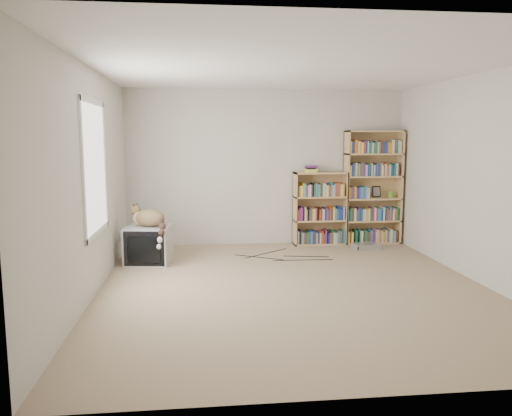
{
  "coord_description": "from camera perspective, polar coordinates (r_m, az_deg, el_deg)",
  "views": [
    {
      "loc": [
        -1.05,
        -5.54,
        1.73
      ],
      "look_at": [
        -0.34,
        1.0,
        0.81
      ],
      "focal_mm": 35.0,
      "sensor_mm": 36.0,
      "label": 1
    }
  ],
  "objects": [
    {
      "name": "window",
      "position": [
        5.87,
        -17.94,
        4.38
      ],
      "size": [
        0.02,
        1.22,
        1.52
      ],
      "primitive_type": "cube",
      "color": "white",
      "rests_on": "wall_left"
    },
    {
      "name": "book_stack",
      "position": [
        8.12,
        6.27,
        4.47
      ],
      "size": [
        0.19,
        0.24,
        0.11
      ],
      "primitive_type": "cube",
      "color": "#B93918",
      "rests_on": "bookcase_short"
    },
    {
      "name": "ceiling",
      "position": [
        5.69,
        4.63,
        15.73
      ],
      "size": [
        4.5,
        5.0,
        0.02
      ],
      "primitive_type": "cube",
      "color": "white",
      "rests_on": "wall_back"
    },
    {
      "name": "bookcase_tall",
      "position": [
        8.42,
        13.14,
        1.98
      ],
      "size": [
        0.93,
        0.3,
        1.85
      ],
      "color": "tan",
      "rests_on": "floor"
    },
    {
      "name": "green_mug",
      "position": [
        8.52,
        15.15,
        1.49
      ],
      "size": [
        0.09,
        0.09,
        0.1
      ],
      "primitive_type": "cylinder",
      "color": "#509A2C",
      "rests_on": "bookcase_tall"
    },
    {
      "name": "dvd_player",
      "position": [
        8.06,
        12.44,
        -4.28
      ],
      "size": [
        0.43,
        0.34,
        0.09
      ],
      "primitive_type": "cube",
      "rotation": [
        0.0,
        0.0,
        0.18
      ],
      "color": "#A7A7AB",
      "rests_on": "floor"
    },
    {
      "name": "framed_print",
      "position": [
        8.54,
        13.58,
        1.84
      ],
      "size": [
        0.14,
        0.05,
        0.18
      ],
      "primitive_type": "cube",
      "rotation": [
        -0.17,
        0.0,
        0.0
      ],
      "color": "black",
      "rests_on": "bookcase_tall"
    },
    {
      "name": "wall_outlet",
      "position": [
        7.5,
        -15.25,
        -3.13
      ],
      "size": [
        0.01,
        0.08,
        0.13
      ],
      "primitive_type": "cube",
      "color": "silver",
      "rests_on": "wall_left"
    },
    {
      "name": "cat",
      "position": [
        6.98,
        -11.95,
        -1.44
      ],
      "size": [
        0.6,
        0.66,
        0.53
      ],
      "rotation": [
        0.0,
        0.0,
        -0.41
      ],
      "color": "#392A17",
      "rests_on": "crt_tv"
    },
    {
      "name": "floor_cables",
      "position": [
        7.39,
        3.51,
        -5.53
      ],
      "size": [
        1.2,
        0.7,
        0.01
      ],
      "primitive_type": null,
      "color": "black",
      "rests_on": "floor"
    },
    {
      "name": "floor",
      "position": [
        5.9,
        4.36,
        -9.08
      ],
      "size": [
        4.5,
        5.0,
        0.01
      ],
      "primitive_type": "cube",
      "color": "tan",
      "rests_on": "ground"
    },
    {
      "name": "wall_left",
      "position": [
        5.69,
        -18.39,
        2.74
      ],
      "size": [
        0.02,
        5.0,
        2.5
      ],
      "primitive_type": "cube",
      "color": "beige",
      "rests_on": "floor"
    },
    {
      "name": "bookcase_short",
      "position": [
        8.22,
        7.3,
        -0.39
      ],
      "size": [
        0.86,
        0.3,
        1.18
      ],
      "color": "tan",
      "rests_on": "floor"
    },
    {
      "name": "crt_tv",
      "position": [
        7.12,
        -12.16,
        -4.12
      ],
      "size": [
        0.66,
        0.61,
        0.52
      ],
      "rotation": [
        0.0,
        0.0,
        -0.14
      ],
      "color": "#B1B0B3",
      "rests_on": "floor"
    },
    {
      "name": "wall_right",
      "position": [
        6.47,
        24.5,
        3.02
      ],
      "size": [
        0.02,
        5.0,
        2.5
      ],
      "primitive_type": "cube",
      "color": "beige",
      "rests_on": "floor"
    },
    {
      "name": "wall_front",
      "position": [
        3.26,
        12.68,
        -0.72
      ],
      "size": [
        4.5,
        0.02,
        2.5
      ],
      "primitive_type": "cube",
      "color": "beige",
      "rests_on": "floor"
    },
    {
      "name": "wall_back",
      "position": [
        8.13,
        1.21,
        4.61
      ],
      "size": [
        4.5,
        0.02,
        2.5
      ],
      "primitive_type": "cube",
      "color": "beige",
      "rests_on": "floor"
    }
  ]
}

